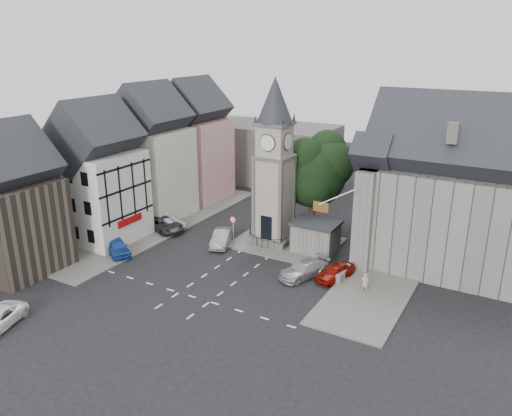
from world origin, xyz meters
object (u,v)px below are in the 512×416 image
Objects in this scene: stone_shelter at (316,237)px; car_west_blue at (117,247)px; car_east_red at (335,272)px; clock_tower at (274,163)px; pedestrian at (365,283)px.

stone_shelter is 18.94m from car_west_blue.
clock_tower is at bearing 166.55° from car_east_red.
clock_tower reaches higher than car_east_red.
clock_tower reaches higher than stone_shelter.
pedestrian reaches higher than car_west_blue.
stone_shelter is at bearing -44.71° from pedestrian.
stone_shelter is 0.97× the size of car_west_blue.
pedestrian is (6.70, -5.50, -0.71)m from stone_shelter.
stone_shelter is 8.70m from pedestrian.
pedestrian is (2.94, -1.00, 0.16)m from car_east_red.
car_west_blue reaches higher than car_east_red.
clock_tower reaches higher than pedestrian.
clock_tower is 17.03m from car_west_blue.
car_east_red is (3.76, -4.50, -0.87)m from stone_shelter.
pedestrian is at bearing -2.04° from car_east_red.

